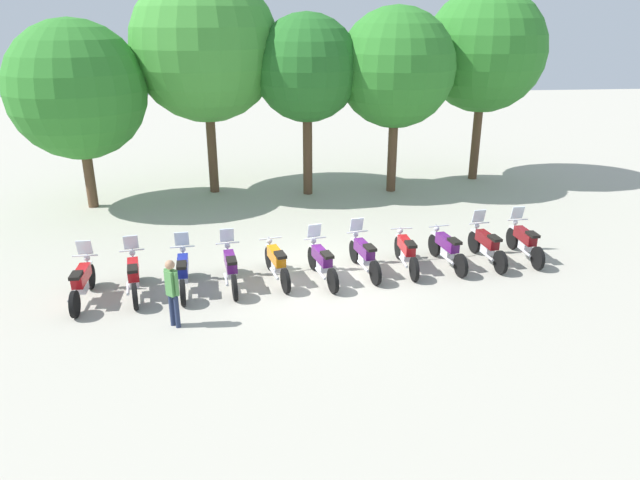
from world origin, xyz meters
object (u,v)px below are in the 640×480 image
(motorcycle_4, at_px, (277,262))
(motorcycle_1, at_px, (134,275))
(motorcycle_9, at_px, (487,245))
(tree_2, at_px, (307,69))
(motorcycle_0, at_px, (82,282))
(tree_1, at_px, (205,47))
(tree_0, at_px, (77,90))
(motorcycle_10, at_px, (525,241))
(motorcycle_3, at_px, (231,267))
(motorcycle_8, at_px, (447,248))
(motorcycle_6, at_px, (364,254))
(motorcycle_7, at_px, (406,251))
(tree_3, at_px, (396,68))
(person_0, at_px, (172,289))
(motorcycle_2, at_px, (183,271))
(motorcycle_5, at_px, (322,261))
(tree_4, at_px, (484,51))

(motorcycle_4, bearing_deg, motorcycle_1, 84.20)
(motorcycle_9, bearing_deg, tree_2, 24.62)
(motorcycle_0, xyz_separation_m, tree_1, (2.57, 9.36, 4.95))
(tree_0, relative_size, tree_2, 0.97)
(motorcycle_0, xyz_separation_m, motorcycle_4, (4.74, 0.73, -0.01))
(motorcycle_0, relative_size, motorcycle_10, 1.00)
(motorcycle_3, distance_m, motorcycle_8, 5.97)
(motorcycle_6, relative_size, motorcycle_7, 0.99)
(tree_3, bearing_deg, person_0, -125.08)
(motorcycle_0, height_order, motorcycle_1, same)
(motorcycle_3, xyz_separation_m, tree_1, (-0.98, 8.85, 4.95))
(motorcycle_9, bearing_deg, motorcycle_6, 89.11)
(motorcycle_0, relative_size, person_0, 1.36)
(motorcycle_3, relative_size, tree_1, 0.27)
(motorcycle_1, height_order, motorcycle_2, same)
(motorcycle_5, height_order, motorcycle_7, motorcycle_5)
(motorcycle_9, distance_m, tree_2, 9.57)
(motorcycle_5, bearing_deg, person_0, 107.65)
(motorcycle_2, height_order, tree_0, tree_0)
(motorcycle_4, relative_size, person_0, 1.34)
(motorcycle_8, relative_size, tree_3, 0.31)
(motorcycle_4, xyz_separation_m, motorcycle_7, (3.56, 0.38, 0.00))
(motorcycle_2, distance_m, motorcycle_5, 3.56)
(motorcycle_4, relative_size, tree_2, 0.32)
(person_0, bearing_deg, tree_4, 177.59)
(tree_1, bearing_deg, motorcycle_9, -44.77)
(motorcycle_1, bearing_deg, tree_4, -61.83)
(tree_0, bearing_deg, motorcycle_6, -37.74)
(motorcycle_4, relative_size, motorcycle_5, 1.00)
(motorcycle_4, bearing_deg, motorcycle_7, -97.43)
(tree_2, bearing_deg, tree_0, -173.75)
(motorcycle_0, bearing_deg, motorcycle_10, -84.26)
(motorcycle_8, height_order, motorcycle_9, motorcycle_9)
(motorcycle_7, xyz_separation_m, tree_4, (5.18, 9.11, 4.73))
(motorcycle_2, relative_size, motorcycle_7, 1.00)
(motorcycle_8, bearing_deg, motorcycle_9, -94.10)
(tree_4, bearing_deg, motorcycle_8, -113.95)
(motorcycle_10, height_order, tree_2, tree_2)
(motorcycle_2, bearing_deg, motorcycle_4, -85.67)
(motorcycle_2, bearing_deg, motorcycle_0, 93.91)
(person_0, relative_size, tree_0, 0.25)
(tree_2, relative_size, tree_3, 0.97)
(motorcycle_1, height_order, motorcycle_4, motorcycle_1)
(tree_1, bearing_deg, tree_3, -5.07)
(person_0, bearing_deg, motorcycle_2, -138.75)
(motorcycle_6, distance_m, motorcycle_9, 3.58)
(motorcycle_9, height_order, tree_3, tree_3)
(motorcycle_8, height_order, motorcycle_10, motorcycle_10)
(motorcycle_7, bearing_deg, tree_3, -11.31)
(motorcycle_2, xyz_separation_m, motorcycle_9, (8.30, 0.97, 0.00))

